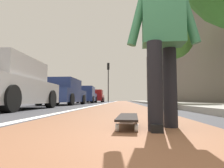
% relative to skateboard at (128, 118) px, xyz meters
% --- Properties ---
extents(ground_plane, '(80.00, 80.00, 0.00)m').
position_rel_skateboard_xyz_m(ground_plane, '(8.68, 0.18, -0.09)').
color(ground_plane, '#38383D').
extents(bike_lane_paint, '(56.00, 2.19, 0.00)m').
position_rel_skateboard_xyz_m(bike_lane_paint, '(22.68, 0.18, -0.09)').
color(bike_lane_paint, brown).
rests_on(bike_lane_paint, ground).
extents(lane_stripe_white, '(52.00, 0.16, 0.01)m').
position_rel_skateboard_xyz_m(lane_stripe_white, '(18.68, 1.43, -0.09)').
color(lane_stripe_white, silver).
rests_on(lane_stripe_white, ground).
extents(sidewalk_curb, '(52.00, 3.20, 0.13)m').
position_rel_skateboard_xyz_m(sidewalk_curb, '(16.68, -3.16, -0.03)').
color(sidewalk_curb, '#9E9B93').
rests_on(sidewalk_curb, ground).
extents(building_facade, '(40.00, 1.20, 9.75)m').
position_rel_skateboard_xyz_m(building_facade, '(20.68, -5.78, 4.78)').
color(building_facade, '#6D655A').
rests_on(building_facade, ground).
extents(skateboard, '(0.85, 0.25, 0.11)m').
position_rel_skateboard_xyz_m(skateboard, '(0.00, 0.00, 0.00)').
color(skateboard, white).
rests_on(skateboard, ground).
extents(skater_person, '(0.45, 0.72, 1.64)m').
position_rel_skateboard_xyz_m(skater_person, '(-0.15, -0.35, 0.84)').
color(skater_person, black).
rests_on(skater_person, ground).
extents(parked_car_near, '(4.11, 1.96, 1.47)m').
position_rel_skateboard_xyz_m(parked_car_near, '(3.35, 3.42, 0.61)').
color(parked_car_near, '#B7B7BC').
rests_on(parked_car_near, ground).
extents(parked_car_mid, '(4.13, 2.02, 1.47)m').
position_rel_skateboard_xyz_m(parked_car_mid, '(8.89, 3.48, 0.61)').
color(parked_car_mid, navy).
rests_on(parked_car_mid, ground).
extents(parked_car_far, '(4.14, 2.06, 1.48)m').
position_rel_skateboard_xyz_m(parked_car_far, '(15.29, 3.50, 0.62)').
color(parked_car_far, navy).
rests_on(parked_car_far, ground).
extents(parked_car_end, '(4.40, 1.98, 1.48)m').
position_rel_skateboard_xyz_m(parked_car_end, '(21.36, 3.32, 0.61)').
color(parked_car_end, maroon).
rests_on(parked_car_end, ground).
extents(traffic_light, '(0.33, 0.28, 4.79)m').
position_rel_skateboard_xyz_m(traffic_light, '(21.37, 1.83, 3.18)').
color(traffic_light, '#2D2D2D').
rests_on(traffic_light, ground).
extents(street_tree_mid, '(2.31, 2.31, 4.88)m').
position_rel_skateboard_xyz_m(street_tree_mid, '(8.81, -2.76, 3.61)').
color(street_tree_mid, brown).
rests_on(street_tree_mid, ground).
extents(pedestrian_distant, '(0.45, 0.70, 1.60)m').
position_rel_skateboard_xyz_m(pedestrian_distant, '(13.73, -2.57, 0.82)').
color(pedestrian_distant, black).
rests_on(pedestrian_distant, ground).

